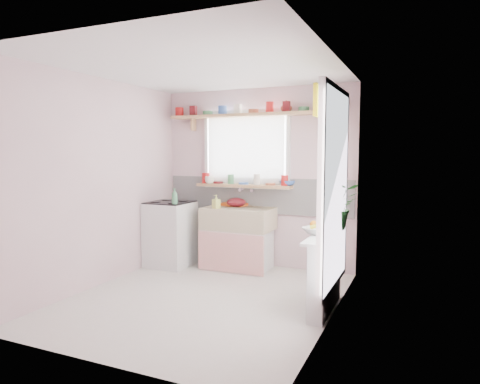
% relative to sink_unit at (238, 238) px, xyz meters
% --- Properties ---
extents(room, '(3.20, 3.20, 3.20)m').
position_rel_sink_unit_xyz_m(room, '(0.81, -0.43, 0.94)').
color(room, silver).
rests_on(room, ground).
extents(sink_unit, '(0.95, 0.65, 1.11)m').
position_rel_sink_unit_xyz_m(sink_unit, '(0.00, 0.00, 0.00)').
color(sink_unit, white).
rests_on(sink_unit, ground).
extents(cooker, '(0.58, 0.58, 0.93)m').
position_rel_sink_unit_xyz_m(cooker, '(-0.95, -0.24, 0.03)').
color(cooker, white).
rests_on(cooker, ground).
extents(radiator_ledge, '(0.22, 0.95, 0.78)m').
position_rel_sink_unit_xyz_m(radiator_ledge, '(1.45, -1.09, -0.03)').
color(radiator_ledge, white).
rests_on(radiator_ledge, ground).
extents(windowsill, '(1.40, 0.22, 0.04)m').
position_rel_sink_unit_xyz_m(windowsill, '(-0.00, 0.19, 0.71)').
color(windowsill, tan).
rests_on(windowsill, room).
extents(pine_shelf, '(2.52, 0.24, 0.04)m').
position_rel_sink_unit_xyz_m(pine_shelf, '(0.15, 0.18, 1.69)').
color(pine_shelf, tan).
rests_on(pine_shelf, room).
extents(shelf_crockery, '(2.47, 0.11, 0.12)m').
position_rel_sink_unit_xyz_m(shelf_crockery, '(0.15, 0.18, 1.76)').
color(shelf_crockery, red).
rests_on(shelf_crockery, pine_shelf).
extents(sill_crockery, '(1.35, 0.11, 0.12)m').
position_rel_sink_unit_xyz_m(sill_crockery, '(-0.02, 0.19, 0.78)').
color(sill_crockery, red).
rests_on(sill_crockery, windowsill).
extents(dish_tray, '(0.40, 0.33, 0.04)m').
position_rel_sink_unit_xyz_m(dish_tray, '(-0.16, 0.21, 0.44)').
color(dish_tray, '#D65213').
rests_on(dish_tray, sink_unit).
extents(colander, '(0.30, 0.30, 0.12)m').
position_rel_sink_unit_xyz_m(colander, '(-0.07, 0.08, 0.48)').
color(colander, '#5B0F18').
rests_on(colander, sink_unit).
extents(jade_plant, '(0.57, 0.54, 0.51)m').
position_rel_sink_unit_xyz_m(jade_plant, '(1.48, -0.69, 0.60)').
color(jade_plant, '#2A6829').
rests_on(jade_plant, radiator_ledge).
extents(fruit_bowl, '(0.38, 0.38, 0.07)m').
position_rel_sink_unit_xyz_m(fruit_bowl, '(1.36, -1.06, 0.38)').
color(fruit_bowl, silver).
rests_on(fruit_bowl, radiator_ledge).
extents(herb_pot, '(0.10, 0.07, 0.19)m').
position_rel_sink_unit_xyz_m(herb_pot, '(1.48, -1.36, 0.44)').
color(herb_pot, '#325E25').
rests_on(herb_pot, radiator_ledge).
extents(soap_bottle_sink, '(0.11, 0.11, 0.19)m').
position_rel_sink_unit_xyz_m(soap_bottle_sink, '(-0.24, -0.19, 0.51)').
color(soap_bottle_sink, '#CED55E').
rests_on(soap_bottle_sink, sink_unit).
extents(sill_cup, '(0.17, 0.17, 0.11)m').
position_rel_sink_unit_xyz_m(sill_cup, '(-0.51, 0.13, 0.78)').
color(sill_cup, white).
rests_on(sill_cup, windowsill).
extents(sill_bowl, '(0.28, 0.28, 0.07)m').
position_rel_sink_unit_xyz_m(sill_bowl, '(0.62, 0.25, 0.76)').
color(sill_bowl, '#3862B7').
rests_on(sill_bowl, windowsill).
extents(shelf_vase, '(0.15, 0.15, 0.16)m').
position_rel_sink_unit_xyz_m(shelf_vase, '(0.60, 0.24, 1.79)').
color(shelf_vase, '#973E2E').
rests_on(shelf_vase, pine_shelf).
extents(cooker_bottle, '(0.11, 0.11, 0.21)m').
position_rel_sink_unit_xyz_m(cooker_bottle, '(-0.73, -0.46, 0.59)').
color(cooker_bottle, '#44895C').
rests_on(cooker_bottle, cooker).
extents(fruit, '(0.20, 0.14, 0.10)m').
position_rel_sink_unit_xyz_m(fruit, '(1.37, -1.06, 0.44)').
color(fruit, orange).
rests_on(fruit, fruit_bowl).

